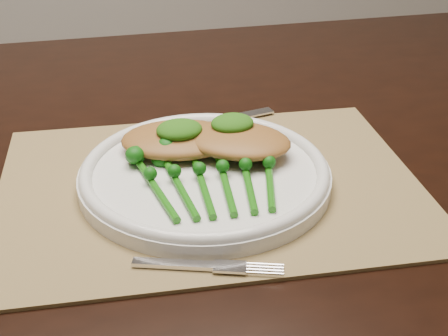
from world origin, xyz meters
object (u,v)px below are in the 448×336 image
object	(u,v)px
dining_table	(151,332)
chicken_fillet_left	(179,139)
placemat	(210,186)
dinner_plate	(205,173)
broccolini_bundle	(214,183)

from	to	relation	value
dining_table	chicken_fillet_left	xyz separation A→B (m)	(0.04, -0.10, 0.41)
placemat	dinner_plate	xyz separation A→B (m)	(-0.01, 0.00, 0.02)
placemat	broccolini_bundle	bearing A→B (deg)	-91.77
chicken_fillet_left	placemat	bearing A→B (deg)	-58.06
dining_table	chicken_fillet_left	distance (m)	0.42
dining_table	broccolini_bundle	xyz separation A→B (m)	(0.06, -0.20, 0.40)
dining_table	chicken_fillet_left	bearing A→B (deg)	-64.51
dinner_plate	chicken_fillet_left	distance (m)	0.06
placemat	dinner_plate	distance (m)	0.02
dining_table	chicken_fillet_left	world-z (taller)	chicken_fillet_left
dining_table	placemat	size ratio (longest dim) A/B	3.30
dinner_plate	broccolini_bundle	distance (m)	0.04
dining_table	dinner_plate	distance (m)	0.43
dining_table	broccolini_bundle	bearing A→B (deg)	-70.24
placemat	chicken_fillet_left	size ratio (longest dim) A/B	3.44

